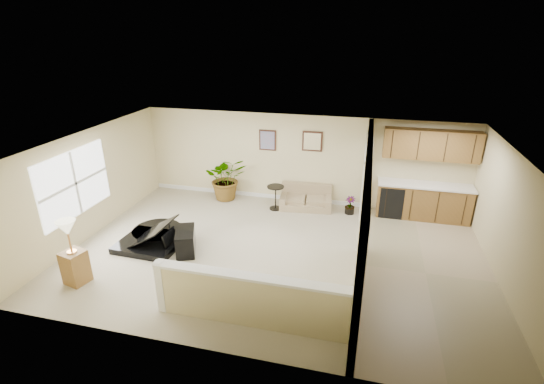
% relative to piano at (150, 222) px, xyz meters
% --- Properties ---
extents(floor, '(9.00, 9.00, 0.00)m').
position_rel_piano_xyz_m(floor, '(2.91, 0.22, -0.54)').
color(floor, tan).
rests_on(floor, ground).
extents(back_wall, '(9.00, 0.04, 2.50)m').
position_rel_piano_xyz_m(back_wall, '(2.91, 3.22, 0.71)').
color(back_wall, '#CEC08D').
rests_on(back_wall, floor).
extents(front_wall, '(9.00, 0.04, 2.50)m').
position_rel_piano_xyz_m(front_wall, '(2.91, -2.78, 0.71)').
color(front_wall, '#CEC08D').
rests_on(front_wall, floor).
extents(left_wall, '(0.04, 6.00, 2.50)m').
position_rel_piano_xyz_m(left_wall, '(-1.59, 0.22, 0.71)').
color(left_wall, '#CEC08D').
rests_on(left_wall, floor).
extents(right_wall, '(0.04, 6.00, 2.50)m').
position_rel_piano_xyz_m(right_wall, '(7.41, 0.22, 0.71)').
color(right_wall, '#CEC08D').
rests_on(right_wall, floor).
extents(ceiling, '(9.00, 6.00, 0.04)m').
position_rel_piano_xyz_m(ceiling, '(2.91, 0.22, 1.96)').
color(ceiling, beige).
rests_on(ceiling, back_wall).
extents(kitchen_vinyl, '(2.70, 6.00, 0.01)m').
position_rel_piano_xyz_m(kitchen_vinyl, '(6.06, 0.22, -0.54)').
color(kitchen_vinyl, '#9D8B6A').
rests_on(kitchen_vinyl, floor).
extents(interior_partition, '(0.18, 5.99, 2.50)m').
position_rel_piano_xyz_m(interior_partition, '(4.71, 0.47, 0.68)').
color(interior_partition, '#CEC08D').
rests_on(interior_partition, floor).
extents(pony_half_wall, '(3.42, 0.22, 1.00)m').
position_rel_piano_xyz_m(pony_half_wall, '(2.99, -2.08, -0.02)').
color(pony_half_wall, '#CEC08D').
rests_on(pony_half_wall, floor).
extents(left_window, '(0.05, 2.15, 1.45)m').
position_rel_piano_xyz_m(left_window, '(-1.57, -0.28, 0.91)').
color(left_window, white).
rests_on(left_window, left_wall).
extents(wall_art_left, '(0.48, 0.04, 0.58)m').
position_rel_piano_xyz_m(wall_art_left, '(1.96, 3.19, 1.21)').
color(wall_art_left, '#361C13').
rests_on(wall_art_left, back_wall).
extents(wall_mirror, '(0.55, 0.04, 0.55)m').
position_rel_piano_xyz_m(wall_mirror, '(3.21, 3.19, 1.26)').
color(wall_mirror, '#361C13').
rests_on(wall_mirror, back_wall).
extents(kitchen_cabinets, '(2.36, 0.65, 2.33)m').
position_rel_piano_xyz_m(kitchen_cabinets, '(6.11, 2.95, 0.33)').
color(kitchen_cabinets, brown).
rests_on(kitchen_cabinets, floor).
extents(piano, '(1.66, 1.72, 1.30)m').
position_rel_piano_xyz_m(piano, '(0.00, 0.00, 0.00)').
color(piano, black).
rests_on(piano, floor).
extents(piano_bench, '(0.67, 0.88, 0.52)m').
position_rel_piano_xyz_m(piano_bench, '(0.94, -0.16, -0.28)').
color(piano_bench, black).
rests_on(piano_bench, floor).
extents(loveseat, '(1.49, 0.95, 0.81)m').
position_rel_piano_xyz_m(loveseat, '(3.15, 2.85, -0.24)').
color(loveseat, '#957B5F').
rests_on(loveseat, floor).
extents(accent_table, '(0.46, 0.46, 0.67)m').
position_rel_piano_xyz_m(accent_table, '(2.36, 2.51, -0.11)').
color(accent_table, black).
rests_on(accent_table, floor).
extents(palm_plant, '(1.46, 1.38, 1.29)m').
position_rel_piano_xyz_m(palm_plant, '(0.82, 2.87, 0.09)').
color(palm_plant, black).
rests_on(palm_plant, floor).
extents(small_plant, '(0.35, 0.35, 0.48)m').
position_rel_piano_xyz_m(small_plant, '(4.36, 2.71, -0.34)').
color(small_plant, black).
rests_on(small_plant, floor).
extents(lamp_stand, '(0.47, 0.47, 1.34)m').
position_rel_piano_xyz_m(lamp_stand, '(-0.64, -1.73, 0.03)').
color(lamp_stand, brown).
rests_on(lamp_stand, floor).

